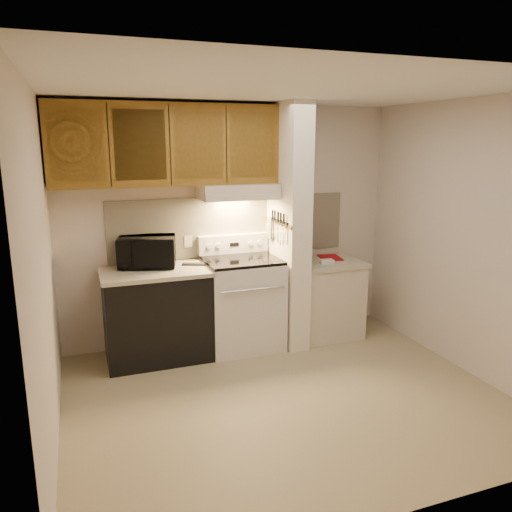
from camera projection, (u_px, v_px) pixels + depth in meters
name	position (u px, v px, depth m)	size (l,w,h in m)	color
floor	(285.00, 396.00, 4.24)	(3.60, 3.60, 0.00)	tan
ceiling	(290.00, 88.00, 3.68)	(3.60, 3.60, 0.00)	white
wall_back	(231.00, 224.00, 5.34)	(3.60, 0.02, 2.50)	beige
wall_left	(42.00, 273.00, 3.36)	(0.02, 3.00, 2.50)	beige
wall_right	(468.00, 238.00, 4.56)	(0.02, 3.00, 2.50)	beige
backsplash	(232.00, 226.00, 5.33)	(2.60, 0.02, 0.63)	beige
range_body	(242.00, 304.00, 5.20)	(0.76, 0.65, 0.92)	silver
oven_window	(252.00, 310.00, 4.90)	(0.50, 0.01, 0.30)	black
oven_handle	(253.00, 290.00, 4.81)	(0.02, 0.02, 0.65)	silver
cooktop	(242.00, 260.00, 5.09)	(0.74, 0.64, 0.03)	black
range_backguard	(233.00, 244.00, 5.33)	(0.76, 0.08, 0.20)	silver
range_display	(234.00, 244.00, 5.29)	(0.10, 0.01, 0.04)	black
range_knob_left_outer	(209.00, 246.00, 5.19)	(0.05, 0.05, 0.02)	silver
range_knob_left_inner	(218.00, 246.00, 5.23)	(0.05, 0.05, 0.02)	silver
range_knob_right_inner	(251.00, 243.00, 5.35)	(0.05, 0.05, 0.02)	silver
range_knob_right_outer	(259.00, 243.00, 5.38)	(0.05, 0.05, 0.02)	silver
dishwasher_front	(157.00, 316.00, 4.92)	(1.00, 0.63, 0.87)	black
left_countertop	(155.00, 272.00, 4.82)	(1.04, 0.67, 0.04)	#BAB197
spoon_rest	(194.00, 264.00, 4.99)	(0.24, 0.08, 0.02)	black
teal_jar	(146.00, 261.00, 4.99)	(0.08, 0.08, 0.09)	#225B61
outlet	(188.00, 242.00, 5.19)	(0.08, 0.01, 0.12)	beige
microwave	(147.00, 252.00, 4.89)	(0.54, 0.37, 0.30)	black
partition_pillar	(288.00, 227.00, 5.19)	(0.22, 0.70, 2.50)	white
pillar_trim	(278.00, 223.00, 5.14)	(0.01, 0.70, 0.04)	brown
knife_strip	(279.00, 222.00, 5.08)	(0.02, 0.42, 0.04)	black
knife_blade_a	(284.00, 234.00, 4.95)	(0.01, 0.04, 0.16)	silver
knife_handle_a	(284.00, 219.00, 4.94)	(0.02, 0.02, 0.10)	black
knife_blade_b	(281.00, 233.00, 5.04)	(0.01, 0.04, 0.18)	silver
knife_handle_b	(281.00, 218.00, 5.01)	(0.02, 0.02, 0.10)	black
knife_blade_c	(278.00, 233.00, 5.11)	(0.01, 0.04, 0.20)	silver
knife_handle_c	(278.00, 217.00, 5.07)	(0.02, 0.02, 0.10)	black
knife_blade_d	(275.00, 230.00, 5.18)	(0.01, 0.04, 0.16)	silver
knife_handle_d	(275.00, 216.00, 5.15)	(0.02, 0.02, 0.10)	black
knife_blade_e	(272.00, 230.00, 5.25)	(0.01, 0.04, 0.18)	silver
knife_handle_e	(273.00, 215.00, 5.21)	(0.02, 0.02, 0.10)	black
oven_mitt	(270.00, 228.00, 5.31)	(0.03, 0.10, 0.23)	gray
right_cab_base	(325.00, 300.00, 5.53)	(0.70, 0.60, 0.81)	beige
right_countertop	(326.00, 262.00, 5.43)	(0.74, 0.64, 0.04)	#BAB197
red_folder	(330.00, 258.00, 5.55)	(0.22, 0.30, 0.01)	#A60D15
white_box	(327.00, 261.00, 5.32)	(0.14, 0.10, 0.04)	white
range_hood	(237.00, 191.00, 5.05)	(0.78, 0.44, 0.15)	beige
hood_lip	(244.00, 198.00, 4.87)	(0.78, 0.04, 0.06)	beige
upper_cabinets	(167.00, 145.00, 4.76)	(2.18, 0.33, 0.77)	brown
cab_door_a	(76.00, 145.00, 4.34)	(0.46, 0.01, 0.63)	brown
cab_gap_a	(109.00, 145.00, 4.43)	(0.01, 0.01, 0.73)	black
cab_door_b	(140.00, 145.00, 4.52)	(0.46, 0.01, 0.63)	brown
cab_gap_b	(170.00, 145.00, 4.61)	(0.01, 0.01, 0.73)	black
cab_door_c	(199.00, 145.00, 4.70)	(0.46, 0.01, 0.63)	brown
cab_gap_c	(226.00, 145.00, 4.79)	(0.01, 0.01, 0.73)	black
cab_door_d	(253.00, 145.00, 4.89)	(0.46, 0.01, 0.63)	brown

